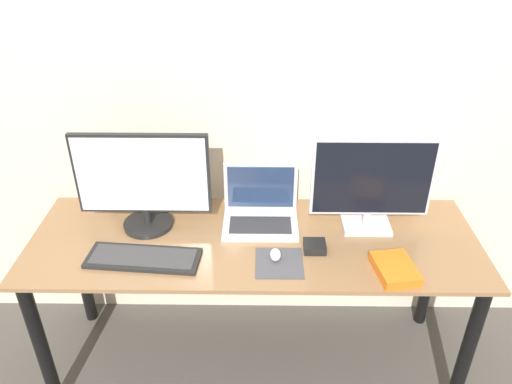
{
  "coord_description": "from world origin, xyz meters",
  "views": [
    {
      "loc": [
        0.03,
        -1.37,
        1.97
      ],
      "look_at": [
        0.01,
        0.35,
        0.93
      ],
      "focal_mm": 35.0,
      "sensor_mm": 36.0,
      "label": 1
    }
  ],
  "objects": [
    {
      "name": "wall_back",
      "position": [
        0.0,
        0.71,
        1.25
      ],
      "size": [
        7.0,
        0.05,
        2.5
      ],
      "color": "beige",
      "rests_on": "ground_plane"
    },
    {
      "name": "monitor_left",
      "position": [
        -0.46,
        0.41,
        0.94
      ],
      "size": [
        0.56,
        0.21,
        0.43
      ],
      "color": "black",
      "rests_on": "desk"
    },
    {
      "name": "laptop",
      "position": [
        0.03,
        0.46,
        0.78
      ],
      "size": [
        0.32,
        0.24,
        0.25
      ],
      "color": "silver",
      "rests_on": "desk"
    },
    {
      "name": "monitor_right",
      "position": [
        0.48,
        0.41,
        0.94
      ],
      "size": [
        0.5,
        0.14,
        0.42
      ],
      "color": "silver",
      "rests_on": "desk"
    },
    {
      "name": "book",
      "position": [
        0.54,
        0.11,
        0.74
      ],
      "size": [
        0.17,
        0.21,
        0.04
      ],
      "color": "orange",
      "rests_on": "desk"
    },
    {
      "name": "mouse",
      "position": [
        0.09,
        0.19,
        0.74
      ],
      "size": [
        0.04,
        0.07,
        0.04
      ],
      "color": "silver",
      "rests_on": "mousepad"
    },
    {
      "name": "mousepad",
      "position": [
        0.1,
        0.16,
        0.72
      ],
      "size": [
        0.19,
        0.19,
        0.0
      ],
      "color": "#47474C",
      "rests_on": "desk"
    },
    {
      "name": "power_brick",
      "position": [
        0.25,
        0.25,
        0.74
      ],
      "size": [
        0.09,
        0.09,
        0.03
      ],
      "color": "black",
      "rests_on": "desk"
    },
    {
      "name": "desk",
      "position": [
        0.0,
        0.32,
        0.6
      ],
      "size": [
        1.88,
        0.64,
        0.72
      ],
      "color": "olive",
      "rests_on": "ground_plane"
    },
    {
      "name": "keyboard",
      "position": [
        -0.44,
        0.18,
        0.73
      ],
      "size": [
        0.46,
        0.19,
        0.02
      ],
      "color": "black",
      "rests_on": "desk"
    }
  ]
}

